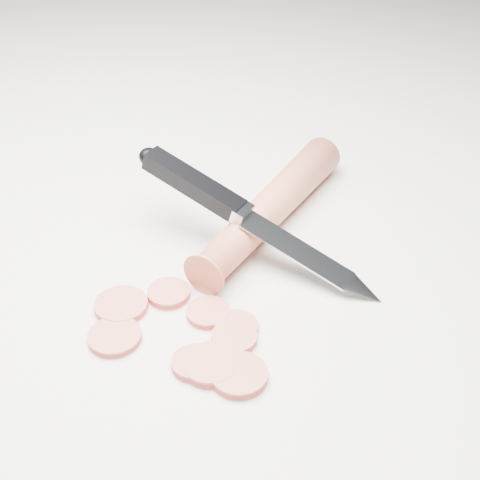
# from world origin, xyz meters

# --- Properties ---
(ground) EXTENTS (2.40, 2.40, 0.00)m
(ground) POSITION_xyz_m (0.00, 0.00, 0.00)
(ground) COLOR silver
(ground) RESTS_ON ground
(carrot) EXTENTS (0.11, 0.20, 0.03)m
(carrot) POSITION_xyz_m (0.06, 0.09, 0.02)
(carrot) COLOR #CE5E41
(carrot) RESTS_ON ground
(carrot_slice_0) EXTENTS (0.04, 0.04, 0.01)m
(carrot_slice_0) POSITION_xyz_m (-0.03, -0.03, 0.00)
(carrot_slice_0) COLOR #CB5F46
(carrot_slice_0) RESTS_ON ground
(carrot_slice_1) EXTENTS (0.04, 0.04, 0.01)m
(carrot_slice_1) POSITION_xyz_m (-0.03, -0.07, 0.00)
(carrot_slice_1) COLOR #CB5F46
(carrot_slice_1) RESTS_ON ground
(carrot_slice_2) EXTENTS (0.03, 0.03, 0.01)m
(carrot_slice_2) POSITION_xyz_m (0.05, -0.04, 0.00)
(carrot_slice_2) COLOR #CB5F46
(carrot_slice_2) RESTS_ON ground
(carrot_slice_3) EXTENTS (0.03, 0.03, 0.01)m
(carrot_slice_3) POSITION_xyz_m (0.03, -0.03, 0.00)
(carrot_slice_3) COLOR #CB5F46
(carrot_slice_3) RESTS_ON ground
(carrot_slice_4) EXTENTS (0.04, 0.04, 0.01)m
(carrot_slice_4) POSITION_xyz_m (0.06, -0.09, 0.00)
(carrot_slice_4) COLOR #CB5F46
(carrot_slice_4) RESTS_ON ground
(carrot_slice_5) EXTENTS (0.03, 0.03, 0.01)m
(carrot_slice_5) POSITION_xyz_m (-0.00, -0.02, 0.00)
(carrot_slice_5) COLOR #CB5F46
(carrot_slice_5) RESTS_ON ground
(carrot_slice_6) EXTENTS (0.04, 0.04, 0.01)m
(carrot_slice_6) POSITION_xyz_m (0.04, -0.08, 0.00)
(carrot_slice_6) COLOR #CB5F46
(carrot_slice_6) RESTS_ON ground
(carrot_slice_7) EXTENTS (0.03, 0.03, 0.01)m
(carrot_slice_7) POSITION_xyz_m (0.03, -0.08, 0.00)
(carrot_slice_7) COLOR #CB5F46
(carrot_slice_7) RESTS_ON ground
(carrot_slice_8) EXTENTS (0.03, 0.03, 0.01)m
(carrot_slice_8) POSITION_xyz_m (0.05, -0.06, 0.00)
(carrot_slice_8) COLOR #CB5F46
(carrot_slice_8) RESTS_ON ground
(kitchen_knife) EXTENTS (0.21, 0.11, 0.07)m
(kitchen_knife) POSITION_xyz_m (0.06, 0.04, 0.04)
(kitchen_knife) COLOR #B3B5BA
(kitchen_knife) RESTS_ON ground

